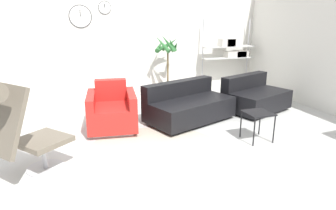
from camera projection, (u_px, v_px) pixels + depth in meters
The scene contains 10 objects.
ground_plane at pixel (161, 149), 4.13m from camera, with size 12.00×12.00×0.00m, color silver.
wall_back at pixel (116, 33), 6.58m from camera, with size 12.00×0.09×2.80m.
round_rug at pixel (157, 155), 3.96m from camera, with size 2.06×2.06×0.01m.
lounge_chair at pixel (15, 123), 3.18m from camera, with size 1.01×0.95×1.18m.
armchair_red at pixel (112, 112), 4.81m from camera, with size 0.86×0.94×0.76m.
couch_low at pixel (188, 107), 5.20m from camera, with size 1.67×1.26×0.67m.
couch_second at pixel (255, 98), 5.78m from camera, with size 1.39×1.16×0.67m.
side_table at pixel (258, 116), 4.34m from camera, with size 0.38×0.38×0.43m.
potted_plant at pixel (167, 65), 6.69m from camera, with size 0.59×0.61×1.40m.
shelf_unit at pixel (232, 50), 7.28m from camera, with size 1.32×0.28×1.70m.
Camera 1 is at (-1.16, -3.61, 1.76)m, focal length 32.00 mm.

